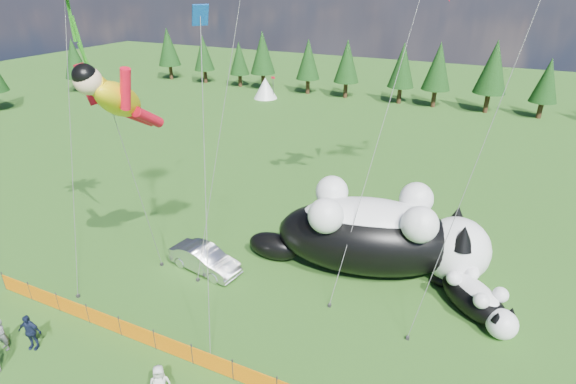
{
  "coord_description": "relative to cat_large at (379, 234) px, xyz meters",
  "views": [
    {
      "loc": [
        10.66,
        -14.12,
        14.89
      ],
      "look_at": [
        2.2,
        4.0,
        5.35
      ],
      "focal_mm": 28.0,
      "sensor_mm": 36.0,
      "label": 1
    }
  ],
  "objects": [
    {
      "name": "tree_line",
      "position": [
        -6.23,
        37.88,
        1.71
      ],
      "size": [
        90.0,
        4.0,
        8.0
      ],
      "primitive_type": null,
      "color": "black",
      "rests_on": "ground"
    },
    {
      "name": "spectator_c",
      "position": [
        -12.22,
        -12.34,
        -1.4
      ],
      "size": [
        1.16,
        0.83,
        1.79
      ],
      "primitive_type": "imported",
      "rotation": [
        0.0,
        0.0,
        0.3
      ],
      "color": "#141C38",
      "rests_on": "ground"
    },
    {
      "name": "safety_fence",
      "position": [
        -6.23,
        -10.12,
        -1.79
      ],
      "size": [
        22.06,
        0.06,
        1.1
      ],
      "color": "#262626",
      "rests_on": "ground"
    },
    {
      "name": "superhero_kite",
      "position": [
        -10.3,
        -6.95,
        7.87
      ],
      "size": [
        5.51,
        5.71,
        12.29
      ],
      "color": "yellow",
      "rests_on": "ground"
    },
    {
      "name": "festival_tents",
      "position": [
        4.77,
        32.88,
        -0.89
      ],
      "size": [
        50.0,
        3.2,
        2.8
      ],
      "primitive_type": null,
      "color": "white",
      "rests_on": "ground"
    },
    {
      "name": "ground",
      "position": [
        -6.23,
        -7.12,
        -2.29
      ],
      "size": [
        160.0,
        160.0,
        0.0
      ],
      "primitive_type": "plane",
      "color": "#0F370A",
      "rests_on": "ground"
    },
    {
      "name": "cat_large",
      "position": [
        0.0,
        0.0,
        0.0
      ],
      "size": [
        13.2,
        6.93,
        4.83
      ],
      "rotation": [
        0.0,
        0.0,
        0.24
      ],
      "color": "black",
      "rests_on": "ground"
    },
    {
      "name": "spectator_e",
      "position": [
        -5.2,
        -12.16,
        -1.41
      ],
      "size": [
        1.03,
        0.95,
        1.76
      ],
      "primitive_type": "imported",
      "rotation": [
        0.0,
        0.0,
        0.6
      ],
      "color": "beige",
      "rests_on": "ground"
    },
    {
      "name": "cat_small",
      "position": [
        5.37,
        -1.69,
        -1.39
      ],
      "size": [
        4.28,
        4.11,
        1.91
      ],
      "rotation": [
        0.0,
        0.0,
        -0.75
      ],
      "color": "black",
      "rests_on": "ground"
    },
    {
      "name": "car",
      "position": [
        -8.68,
        -4.17,
        -1.58
      ],
      "size": [
        4.49,
        2.15,
        1.42
      ],
      "primitive_type": "imported",
      "rotation": [
        0.0,
        0.0,
        1.42
      ],
      "color": "silver",
      "rests_on": "ground"
    },
    {
      "name": "spectator_a",
      "position": [
        -13.3,
        -12.91,
        -1.51
      ],
      "size": [
        0.6,
        0.42,
        1.56
      ],
      "primitive_type": "imported",
      "rotation": [
        0.0,
        0.0,
        -0.08
      ],
      "color": "#5C5C61",
      "rests_on": "ground"
    },
    {
      "name": "diamond_kite_c",
      "position": [
        -5.57,
        -7.21,
        10.86
      ],
      "size": [
        1.64,
        3.4,
        14.52
      ],
      "color": "#0B49A8",
      "rests_on": "ground"
    }
  ]
}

